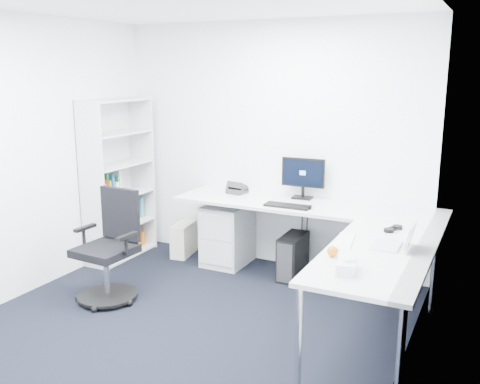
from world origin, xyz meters
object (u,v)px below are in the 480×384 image
at_px(l_desk, 292,252).
at_px(monitor, 303,178).
at_px(task_chair, 105,248).
at_px(bookshelf, 118,180).
at_px(laptop, 387,233).

distance_m(l_desk, monitor, 0.87).
height_order(l_desk, task_chair, task_chair).
relative_size(l_desk, bookshelf, 1.50).
relative_size(monitor, laptop, 1.55).
relative_size(l_desk, task_chair, 2.63).
bearing_deg(laptop, bookshelf, 167.86).
relative_size(task_chair, laptop, 3.49).
bearing_deg(l_desk, task_chair, -146.14).
bearing_deg(laptop, l_desk, 148.21).
bearing_deg(task_chair, l_desk, 37.38).
bearing_deg(l_desk, monitor, 100.56).
distance_m(l_desk, bookshelf, 2.24).
height_order(bookshelf, laptop, bookshelf).
bearing_deg(laptop, monitor, 133.18).
bearing_deg(task_chair, laptop, 11.73).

